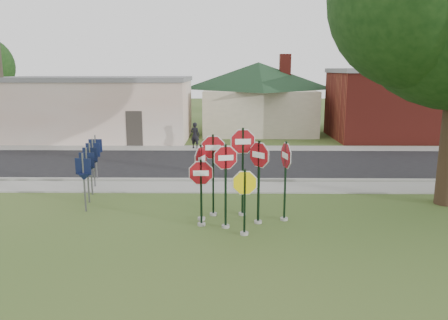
{
  "coord_description": "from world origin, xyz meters",
  "views": [
    {
      "loc": [
        -0.17,
        -11.49,
        4.71
      ],
      "look_at": [
        -0.33,
        2.0,
        1.89
      ],
      "focal_mm": 35.0,
      "sensor_mm": 36.0,
      "label": 1
    }
  ],
  "objects_px": {
    "stop_sign_center": "(226,175)",
    "stop_sign_yellow": "(245,195)",
    "pedestrian": "(195,135)",
    "utility_pole_near": "(0,65)",
    "stop_sign_left": "(201,185)"
  },
  "relations": [
    {
      "from": "stop_sign_center",
      "to": "pedestrian",
      "type": "relative_size",
      "value": 1.7
    },
    {
      "from": "stop_sign_center",
      "to": "pedestrian",
      "type": "bearing_deg",
      "value": 98.36
    },
    {
      "from": "pedestrian",
      "to": "stop_sign_yellow",
      "type": "bearing_deg",
      "value": 124.14
    },
    {
      "from": "stop_sign_center",
      "to": "stop_sign_left",
      "type": "height_order",
      "value": "stop_sign_center"
    },
    {
      "from": "stop_sign_yellow",
      "to": "stop_sign_center",
      "type": "bearing_deg",
      "value": 133.66
    },
    {
      "from": "utility_pole_near",
      "to": "stop_sign_yellow",
      "type": "bearing_deg",
      "value": -45.95
    },
    {
      "from": "stop_sign_yellow",
      "to": "pedestrian",
      "type": "relative_size",
      "value": 1.3
    },
    {
      "from": "stop_sign_center",
      "to": "stop_sign_yellow",
      "type": "distance_m",
      "value": 0.91
    },
    {
      "from": "stop_sign_yellow",
      "to": "stop_sign_left",
      "type": "distance_m",
      "value": 1.5
    },
    {
      "from": "stop_sign_yellow",
      "to": "utility_pole_near",
      "type": "distance_m",
      "value": 20.88
    },
    {
      "from": "stop_sign_center",
      "to": "stop_sign_left",
      "type": "bearing_deg",
      "value": 166.67
    },
    {
      "from": "stop_sign_center",
      "to": "pedestrian",
      "type": "height_order",
      "value": "stop_sign_center"
    },
    {
      "from": "stop_sign_center",
      "to": "stop_sign_yellow",
      "type": "bearing_deg",
      "value": -46.34
    },
    {
      "from": "utility_pole_near",
      "to": "pedestrian",
      "type": "relative_size",
      "value": 6.09
    },
    {
      "from": "stop_sign_center",
      "to": "utility_pole_near",
      "type": "bearing_deg",
      "value": 134.06
    }
  ]
}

